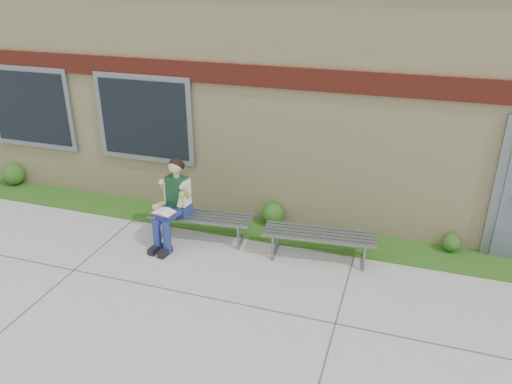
% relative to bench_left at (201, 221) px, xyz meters
% --- Properties ---
extents(ground, '(80.00, 80.00, 0.00)m').
position_rel_bench_left_xyz_m(ground, '(1.53, -2.00, -0.34)').
color(ground, '#9E9E99').
rests_on(ground, ground).
extents(grass_strip, '(16.00, 0.80, 0.02)m').
position_rel_bench_left_xyz_m(grass_strip, '(1.53, 0.60, -0.33)').
color(grass_strip, '#144412').
rests_on(grass_strip, ground).
extents(school_building, '(16.20, 6.22, 4.20)m').
position_rel_bench_left_xyz_m(school_building, '(1.53, 3.99, 1.76)').
color(school_building, beige).
rests_on(school_building, ground).
extents(bench_left, '(1.75, 0.64, 0.44)m').
position_rel_bench_left_xyz_m(bench_left, '(0.00, 0.00, 0.00)').
color(bench_left, slate).
rests_on(bench_left, ground).
extents(bench_right, '(1.79, 0.65, 0.45)m').
position_rel_bench_left_xyz_m(bench_right, '(2.00, 0.00, 0.01)').
color(bench_right, slate).
rests_on(bench_right, ground).
extents(girl, '(0.54, 0.93, 1.44)m').
position_rel_bench_left_xyz_m(girl, '(-0.39, -0.22, 0.39)').
color(girl, navy).
rests_on(girl, ground).
extents(shrub_west, '(0.44, 0.44, 0.44)m').
position_rel_bench_left_xyz_m(shrub_west, '(-4.64, 0.85, -0.10)').
color(shrub_west, '#144412').
rests_on(shrub_west, grass_strip).
extents(shrub_mid, '(0.39, 0.39, 0.39)m').
position_rel_bench_left_xyz_m(shrub_mid, '(0.99, 0.85, -0.13)').
color(shrub_mid, '#144412').
rests_on(shrub_mid, grass_strip).
extents(shrub_east, '(0.29, 0.29, 0.29)m').
position_rel_bench_left_xyz_m(shrub_east, '(3.99, 0.85, -0.18)').
color(shrub_east, '#144412').
rests_on(shrub_east, grass_strip).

